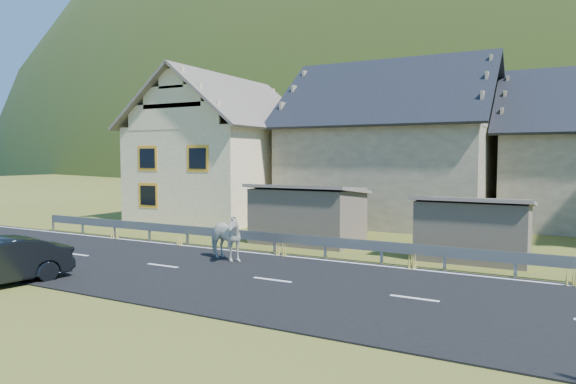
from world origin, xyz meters
The scene contains 11 objects.
ground centered at (0.00, 0.00, 0.00)m, with size 160.00×160.00×0.00m, color #464B1A.
road centered at (0.00, 0.00, 0.02)m, with size 60.00×7.00×0.04m, color black.
lane_markings centered at (0.00, 0.00, 0.04)m, with size 60.00×6.60×0.01m, color silver.
guardrail centered at (0.00, 3.68, 0.56)m, with size 28.10×0.09×0.75m.
shed_left centered at (-2.00, 6.50, 1.10)m, with size 4.30×3.30×2.40m, color #66594D.
shed_right centered at (4.50, 6.00, 1.00)m, with size 3.80×2.90×2.20m, color #66594D.
house_cream centered at (-10.00, 12.00, 4.36)m, with size 7.80×9.80×8.30m.
house_stone_a centered at (-1.00, 15.00, 4.63)m, with size 10.80×9.80×8.90m.
mountain centered at (5.00, 180.00, -20.00)m, with size 440.00×280.00×260.00m, color #243613.
conifer_patch centered at (-55.00, 110.00, 6.00)m, with size 76.00×50.00×28.00m, color black.
horse centered at (-2.82, 1.66, 0.82)m, with size 1.85×0.84×1.57m, color beige.
Camera 1 is at (7.03, -12.32, 3.51)m, focal length 32.00 mm.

